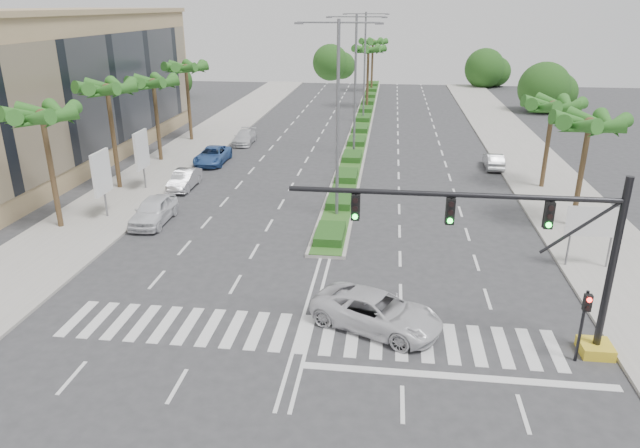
% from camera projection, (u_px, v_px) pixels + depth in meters
% --- Properties ---
extents(ground, '(160.00, 160.00, 0.00)m').
position_uv_depth(ground, '(304.00, 334.00, 23.63)').
color(ground, '#333335').
rests_on(ground, ground).
extents(footpath_right, '(6.00, 120.00, 0.15)m').
position_uv_depth(footpath_right, '(558.00, 196.00, 40.37)').
color(footpath_right, gray).
rests_on(footpath_right, ground).
extents(footpath_left, '(6.00, 120.00, 0.15)m').
position_uv_depth(footpath_left, '(148.00, 181.00, 43.86)').
color(footpath_left, gray).
rests_on(footpath_left, ground).
extents(median, '(2.20, 75.00, 0.20)m').
position_uv_depth(median, '(363.00, 123.00, 65.24)').
color(median, gray).
rests_on(median, ground).
extents(median_grass, '(1.80, 75.00, 0.04)m').
position_uv_depth(median_grass, '(363.00, 121.00, 65.20)').
color(median_grass, '#2C5C1F').
rests_on(median_grass, median).
extents(building, '(12.00, 36.00, 12.00)m').
position_uv_depth(building, '(47.00, 89.00, 48.52)').
color(building, tan).
rests_on(building, ground).
extents(signal_gantry, '(12.60, 1.20, 7.20)m').
position_uv_depth(signal_gantry, '(548.00, 271.00, 21.31)').
color(signal_gantry, gold).
rests_on(signal_gantry, ground).
extents(pedestrian_signal, '(0.28, 0.36, 3.00)m').
position_uv_depth(pedestrian_signal, '(584.00, 315.00, 21.05)').
color(pedestrian_signal, black).
rests_on(pedestrian_signal, ground).
extents(direction_sign, '(2.70, 0.11, 3.40)m').
position_uv_depth(direction_sign, '(593.00, 224.00, 28.59)').
color(direction_sign, slate).
rests_on(direction_sign, ground).
extents(billboard_near, '(0.18, 2.10, 4.35)m').
position_uv_depth(billboard_near, '(102.00, 173.00, 35.33)').
color(billboard_near, slate).
rests_on(billboard_near, ground).
extents(billboard_far, '(0.18, 2.10, 4.35)m').
position_uv_depth(billboard_far, '(142.00, 150.00, 40.89)').
color(billboard_far, slate).
rests_on(billboard_far, ground).
extents(palm_left_near, '(4.57, 4.68, 7.55)m').
position_uv_depth(palm_left_near, '(42.00, 119.00, 32.37)').
color(palm_left_near, brown).
rests_on(palm_left_near, ground).
extents(palm_left_mid, '(4.57, 4.68, 7.95)m').
position_uv_depth(palm_left_mid, '(107.00, 92.00, 39.63)').
color(palm_left_mid, brown).
rests_on(palm_left_mid, ground).
extents(palm_left_far, '(4.57, 4.68, 7.35)m').
position_uv_depth(palm_left_far, '(154.00, 85.00, 47.25)').
color(palm_left_far, brown).
rests_on(palm_left_far, ground).
extents(palm_left_end, '(4.57, 4.68, 7.75)m').
position_uv_depth(palm_left_end, '(186.00, 70.00, 54.51)').
color(palm_left_end, brown).
rests_on(palm_left_end, ground).
extents(palm_right_near, '(4.57, 4.68, 7.05)m').
position_uv_depth(palm_right_near, '(589.00, 127.00, 32.68)').
color(palm_right_near, brown).
rests_on(palm_right_near, ground).
extents(palm_right_far, '(4.57, 4.68, 6.75)m').
position_uv_depth(palm_right_far, '(553.00, 108.00, 40.19)').
color(palm_right_far, brown).
rests_on(palm_right_far, ground).
extents(palm_median_a, '(4.57, 4.68, 8.05)m').
position_uv_depth(palm_median_a, '(368.00, 52.00, 71.95)').
color(palm_median_a, brown).
rests_on(palm_median_a, ground).
extents(palm_median_b, '(4.57, 4.68, 8.05)m').
position_uv_depth(palm_median_b, '(373.00, 44.00, 85.84)').
color(palm_median_b, brown).
rests_on(palm_median_b, ground).
extents(streetlight_near, '(5.10, 0.25, 12.00)m').
position_uv_depth(streetlight_near, '(338.00, 111.00, 34.13)').
color(streetlight_near, slate).
rests_on(streetlight_near, ground).
extents(streetlight_mid, '(5.10, 0.25, 12.00)m').
position_uv_depth(streetlight_mid, '(355.00, 78.00, 48.94)').
color(streetlight_mid, slate).
rests_on(streetlight_mid, ground).
extents(streetlight_far, '(5.10, 0.25, 12.00)m').
position_uv_depth(streetlight_far, '(365.00, 61.00, 63.75)').
color(streetlight_far, slate).
rests_on(streetlight_far, ground).
extents(car_parked_a, '(2.03, 4.78, 1.61)m').
position_uv_depth(car_parked_a, '(154.00, 211.00, 35.33)').
color(car_parked_a, silver).
rests_on(car_parked_a, ground).
extents(car_parked_b, '(1.47, 4.17, 1.37)m').
position_uv_depth(car_parked_b, '(184.00, 179.00, 42.06)').
color(car_parked_b, '#B6B5BA').
rests_on(car_parked_b, ground).
extents(car_parked_c, '(2.39, 5.07, 1.40)m').
position_uv_depth(car_parked_c, '(213.00, 155.00, 48.64)').
color(car_parked_c, '#335A9D').
rests_on(car_parked_c, ground).
extents(car_parked_d, '(1.90, 4.45, 1.28)m').
position_uv_depth(car_parked_d, '(244.00, 137.00, 55.52)').
color(car_parked_d, silver).
rests_on(car_parked_d, ground).
extents(car_crossing, '(6.08, 4.61, 1.53)m').
position_uv_depth(car_crossing, '(377.00, 312.00, 23.81)').
color(car_crossing, silver).
rests_on(car_crossing, ground).
extents(car_right, '(1.39, 3.87, 1.27)m').
position_uv_depth(car_right, '(494.00, 161.00, 47.20)').
color(car_right, '#B0B1B5').
rests_on(car_right, ground).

